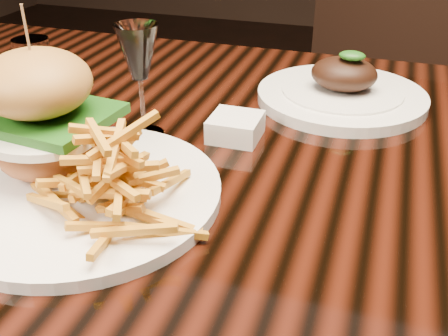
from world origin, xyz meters
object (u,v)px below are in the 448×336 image
(burger_plate, at_px, (75,153))
(dining_table, at_px, (266,194))
(wine_glass, at_px, (139,57))
(chair_far, at_px, (366,82))
(far_dish, at_px, (342,92))

(burger_plate, bearing_deg, dining_table, 64.98)
(dining_table, height_order, burger_plate, burger_plate)
(wine_glass, bearing_deg, chair_far, 73.40)
(far_dish, distance_m, chair_far, 0.72)
(far_dish, bearing_deg, chair_far, 88.98)
(dining_table, distance_m, burger_plate, 0.30)
(far_dish, relative_size, chair_far, 0.29)
(burger_plate, xyz_separation_m, far_dish, (0.26, 0.39, -0.04))
(burger_plate, bearing_deg, far_dish, 75.10)
(dining_table, xyz_separation_m, far_dish, (0.08, 0.20, 0.09))
(dining_table, relative_size, wine_glass, 9.86)
(wine_glass, xyz_separation_m, chair_far, (0.27, 0.90, -0.33))
(wine_glass, distance_m, chair_far, 1.00)
(burger_plate, distance_m, wine_glass, 0.18)
(dining_table, distance_m, chair_far, 0.90)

